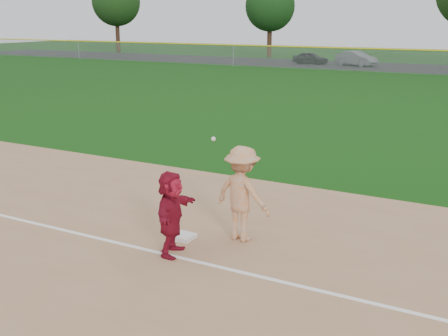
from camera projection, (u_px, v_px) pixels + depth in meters
The scene contains 9 objects.
ground at pixel (190, 243), 11.98m from camera, with size 160.00×160.00×0.00m, color #10400C.
foul_line at pixel (169, 255), 11.30m from camera, with size 60.00×0.10×0.01m, color white.
first_base at pixel (184, 237), 12.13m from camera, with size 0.43×0.43×0.10m, color silver.
base_runner at pixel (171, 213), 11.15m from camera, with size 1.61×0.51×1.74m, color maroon.
car_left at pixel (311, 58), 56.99m from camera, with size 1.44×3.58×1.22m, color black.
car_mid at pixel (356, 59), 54.85m from camera, with size 1.49×4.28×1.41m, color slate.
first_base_play at pixel (242, 194), 11.86m from camera, with size 1.44×0.98×2.28m.
tree_0 at pixel (116, 2), 74.69m from camera, with size 6.40×6.40×9.81m.
tree_1 at pixel (270, 6), 65.54m from camera, with size 5.80×5.80×8.75m.
Camera 1 is at (5.98, -9.44, 4.67)m, focal length 45.00 mm.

